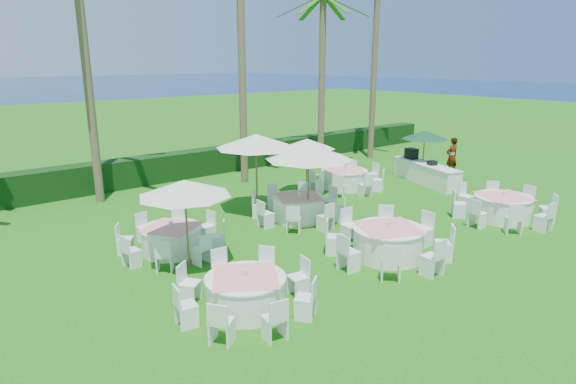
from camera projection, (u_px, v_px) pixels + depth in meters
name	position (u px, v px, depth m)	size (l,w,h in m)	color
ground	(382.00, 255.00, 13.53)	(120.00, 120.00, 0.00)	#1B6311
hedge	(181.00, 165.00, 22.32)	(34.00, 1.00, 1.20)	black
banquet_table_a	(246.00, 292.00, 10.48)	(3.12, 3.12, 0.94)	white
banquet_table_b	(388.00, 241.00, 13.29)	(3.46, 3.46, 1.03)	white
banquet_table_c	(503.00, 207.00, 16.47)	(3.33, 3.33, 1.00)	white
banquet_table_d	(172.00, 239.00, 13.64)	(3.02, 3.02, 0.92)	white
banquet_table_e	(299.00, 207.00, 16.48)	(3.20, 3.20, 0.97)	white
banquet_table_f	(345.00, 179.00, 20.46)	(3.27, 3.27, 0.98)	white
umbrella_a	(185.00, 188.00, 12.15)	(2.39, 2.39, 2.38)	brown
umbrella_b	(309.00, 152.00, 15.66)	(2.93, 2.93, 2.63)	brown
umbrella_c	(256.00, 141.00, 16.72)	(2.85, 2.85, 2.83)	brown
umbrella_d	(307.00, 144.00, 19.12)	(2.25, 2.25, 2.29)	brown
umbrella_green	(425.00, 135.00, 21.72)	(2.08, 2.08, 2.24)	brown
buffet_table	(425.00, 172.00, 21.39)	(1.95, 3.93, 1.37)	white
staff_person	(452.00, 157.00, 22.67)	(0.66, 0.43, 1.81)	gray
palm_b	(86.00, 60.00, 17.28)	(4.39, 4.20, 9.66)	brown
palm_c	(241.00, 17.00, 19.85)	(4.35, 4.28, 13.07)	brown
palm_d	(322.00, 75.00, 23.61)	(4.27, 4.36, 8.28)	brown
palm_e	(375.00, 49.00, 25.57)	(4.24, 4.37, 10.75)	brown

